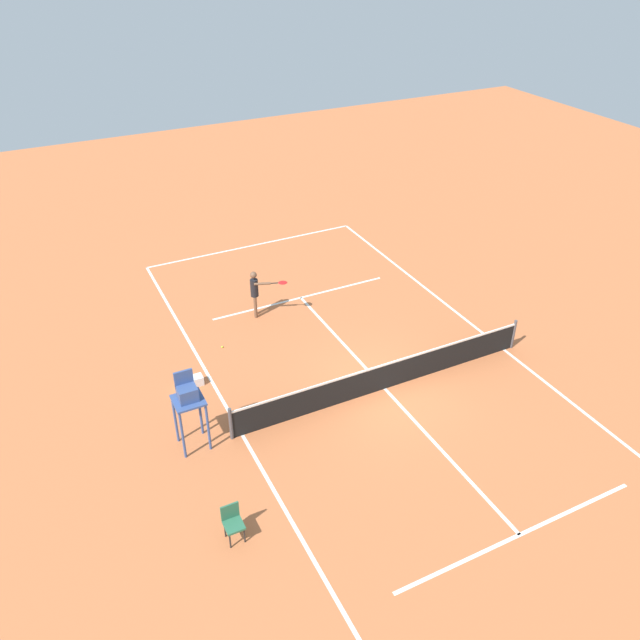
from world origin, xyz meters
TOP-DOWN VIEW (x-y plane):
  - ground_plane at (0.00, 0.00)m, footprint 60.00×60.00m
  - court_lines at (0.00, 0.00)m, footprint 9.42×22.36m
  - tennis_net at (0.00, 0.00)m, footprint 10.02×0.10m
  - player_serving at (1.95, -5.66)m, footprint 1.22×0.93m
  - tennis_ball at (3.76, -4.30)m, footprint 0.07×0.07m
  - umpire_chair at (5.97, -0.24)m, footprint 0.80×0.80m
  - courtside_chair_near at (6.05, 3.17)m, footprint 0.44×0.46m
  - equipment_bag at (5.30, -2.78)m, footprint 0.76×0.32m

SIDE VIEW (x-z plane):
  - ground_plane at x=0.00m, z-range 0.00..0.00m
  - court_lines at x=0.00m, z-range 0.00..0.01m
  - tennis_ball at x=3.76m, z-range 0.00..0.07m
  - equipment_bag at x=5.30m, z-range 0.00..0.30m
  - tennis_net at x=0.00m, z-range -0.04..1.03m
  - courtside_chair_near at x=6.05m, z-range 0.06..1.01m
  - player_serving at x=1.95m, z-range 0.18..1.98m
  - umpire_chair at x=5.97m, z-range 0.40..2.81m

